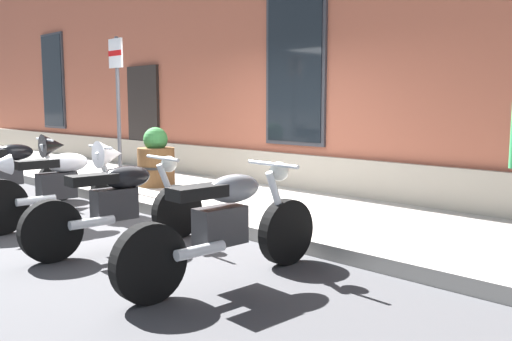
# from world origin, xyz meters

# --- Properties ---
(ground_plane) EXTENTS (140.00, 140.00, 0.00)m
(ground_plane) POSITION_xyz_m (0.00, 0.00, 0.00)
(ground_plane) COLOR #38383A
(sidewalk) EXTENTS (31.70, 2.52, 0.15)m
(sidewalk) POSITION_xyz_m (0.00, 1.26, 0.07)
(sidewalk) COLOR gray
(sidewalk) RESTS_ON ground_plane
(motorcycle_black_sport) EXTENTS (0.62, 2.07, 1.04)m
(motorcycle_black_sport) POSITION_xyz_m (-2.39, -1.01, 0.57)
(motorcycle_black_sport) COLOR black
(motorcycle_black_sport) RESTS_ON ground_plane
(motorcycle_white_sport) EXTENTS (0.62, 2.10, 1.03)m
(motorcycle_white_sport) POSITION_xyz_m (-0.68, -1.04, 0.56)
(motorcycle_white_sport) COLOR black
(motorcycle_white_sport) RESTS_ON ground_plane
(motorcycle_black_naked) EXTENTS (0.62, 2.02, 0.94)m
(motorcycle_black_naked) POSITION_xyz_m (0.79, -1.17, 0.47)
(motorcycle_black_naked) COLOR black
(motorcycle_black_naked) RESTS_ON ground_plane
(motorcycle_grey_naked) EXTENTS (0.62, 2.10, 0.98)m
(motorcycle_grey_naked) POSITION_xyz_m (2.34, -1.09, 0.48)
(motorcycle_grey_naked) COLOR black
(motorcycle_grey_naked) RESTS_ON ground_plane
(parking_sign) EXTENTS (0.36, 0.07, 2.37)m
(parking_sign) POSITION_xyz_m (-1.77, 0.37, 1.68)
(parking_sign) COLOR #4C4C51
(parking_sign) RESTS_ON sidewalk
(barrel_planter) EXTENTS (0.64, 0.64, 0.97)m
(barrel_planter) POSITION_xyz_m (-1.75, 1.03, 0.56)
(barrel_planter) COLOR brown
(barrel_planter) RESTS_ON sidewalk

